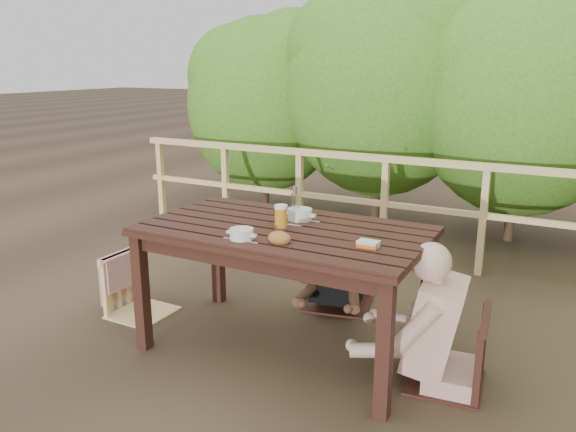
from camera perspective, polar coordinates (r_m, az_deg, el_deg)
The scene contains 16 objects.
ground at distance 3.89m, azimuth -0.35°, elevation -13.09°, with size 60.00×60.00×0.00m, color brown.
table at distance 3.71m, azimuth -0.36°, elevation -7.48°, with size 1.78×1.00×0.82m, color black.
chair_left at distance 4.34m, azimuth -14.75°, elevation -4.31°, with size 0.43×0.43×0.86m, color #E7C67C.
chair_far at distance 4.36m, azimuth 5.26°, elevation -2.75°, with size 0.50×0.50×1.00m, color black.
chair_right at distance 3.42m, azimuth 16.01°, elevation -9.40°, with size 0.45×0.45×0.90m, color black.
woman at distance 4.35m, azimuth 5.39°, elevation -1.58°, with size 0.48×0.59×1.18m, color black, non-canonical shape.
diner_right at distance 3.32m, azimuth 16.83°, elevation -5.44°, with size 0.57×0.70×1.42m, color #DAA695, non-canonical shape.
railing at distance 5.44m, azimuth 9.65°, elevation 0.76°, with size 5.60×0.10×1.01m, color #E7C67C.
hedge_row at distance 6.33m, azimuth 17.38°, elevation 15.08°, with size 6.60×1.60×3.80m, color #407221, non-canonical shape.
soup_near at distance 3.33m, azimuth -4.69°, elevation -1.93°, with size 0.24×0.24×0.08m, color white.
soup_far at distance 3.72m, azimuth 1.21°, elevation 0.06°, with size 0.27×0.27×0.09m, color white.
bread_roll at distance 3.26m, azimuth -0.87°, elevation -2.25°, with size 0.14×0.11×0.08m, color #976328.
beer_glass at distance 3.54m, azimuth -0.71°, elevation -0.14°, with size 0.08×0.08×0.16m, color #C47513.
bottle at distance 3.69m, azimuth 0.71°, elevation 1.15°, with size 0.06×0.06×0.24m, color silver.
tumbler at distance 3.34m, azimuth -0.87°, elevation -1.91°, with size 0.06×0.06×0.07m, color silver.
butter_tub at distance 3.21m, azimuth 8.08°, elevation -2.94°, with size 0.12×0.09×0.05m, color white.
Camera 1 is at (1.62, -3.01, 1.84)m, focal length 35.31 mm.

